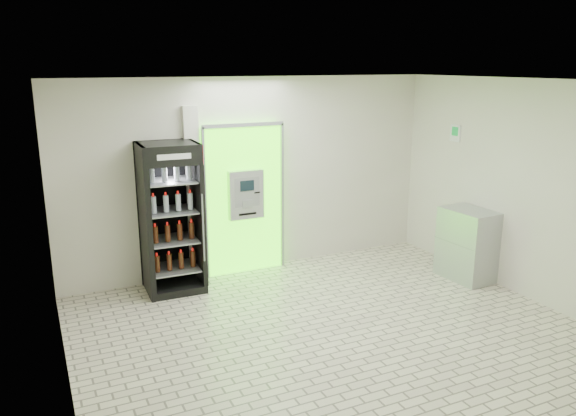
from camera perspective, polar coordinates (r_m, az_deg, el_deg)
ground at (r=7.07m, az=4.35°, el=-12.34°), size 6.00×6.00×0.00m
room_shell at (r=6.46m, az=4.66°, el=2.41°), size 6.00×6.00×6.00m
atm_assembly at (r=8.66m, az=-4.52°, el=0.99°), size 1.30×0.24×2.33m
pillar at (r=8.43m, az=-9.59°, el=1.35°), size 0.22×0.11×2.60m
beverage_cooler at (r=8.11m, az=-11.79°, el=-1.28°), size 0.82×0.77×2.14m
steel_cabinet at (r=8.89m, az=17.74°, el=-3.54°), size 0.60×0.84×1.08m
exit_sign at (r=9.27m, az=16.64°, el=7.30°), size 0.02×0.22×0.26m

